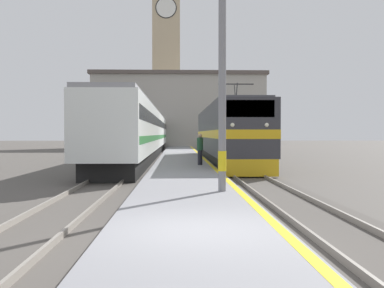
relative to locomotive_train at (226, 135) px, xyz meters
name	(u,v)px	position (x,y,z in m)	size (l,w,h in m)	color
ground_plane	(181,158)	(-3.02, 7.51, -2.03)	(200.00, 200.00, 0.00)	#514C47
platform	(182,160)	(-3.02, 2.51, -1.85)	(3.33, 140.00, 0.37)	gray
rail_track_near	(223,162)	(0.00, 2.51, -2.00)	(2.83, 140.00, 0.16)	#514C47
rail_track_far	(137,162)	(-6.34, 2.51, -2.00)	(2.84, 140.00, 0.16)	#514C47
locomotive_train	(226,135)	(0.00, 0.00, 0.00)	(2.92, 19.78, 4.95)	black
passenger_train	(145,132)	(-6.34, 11.83, 0.18)	(2.92, 49.02, 4.11)	black
catenary_mast	(225,44)	(-1.93, -17.16, 2.71)	(2.31, 0.25, 8.72)	gray
person_on_platform	(200,149)	(-2.10, -5.92, -0.76)	(0.34, 0.34, 1.72)	#23232D
clock_tower	(166,52)	(-5.19, 46.52, 14.07)	(5.75, 5.75, 30.31)	tan
station_building	(179,111)	(-3.12, 34.63, 3.36)	(24.59, 8.73, 10.73)	#A8A399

